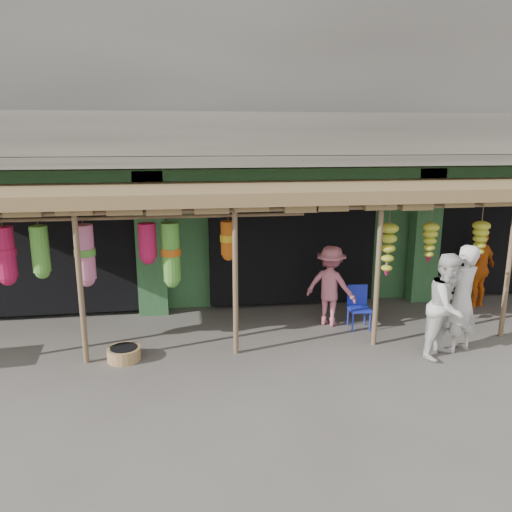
{
  "coord_description": "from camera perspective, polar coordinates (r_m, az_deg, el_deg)",
  "views": [
    {
      "loc": [
        -2.34,
        -8.18,
        3.67
      ],
      "look_at": [
        -0.97,
        1.0,
        1.43
      ],
      "focal_mm": 35.0,
      "sensor_mm": 36.0,
      "label": 1
    }
  ],
  "objects": [
    {
      "name": "ground",
      "position": [
        9.27,
        6.97,
        -9.86
      ],
      "size": [
        80.0,
        80.0,
        0.0
      ],
      "primitive_type": "plane",
      "color": "#514C47",
      "rests_on": "ground"
    },
    {
      "name": "building",
      "position": [
        13.26,
        1.71,
        12.26
      ],
      "size": [
        16.4,
        6.8,
        7.0
      ],
      "color": "gray",
      "rests_on": "ground"
    },
    {
      "name": "awning",
      "position": [
        9.31,
        5.08,
        6.81
      ],
      "size": [
        14.0,
        2.7,
        2.79
      ],
      "color": "brown",
      "rests_on": "ground"
    },
    {
      "name": "blue_chair",
      "position": [
        9.99,
        11.62,
        -5.43
      ],
      "size": [
        0.42,
        0.43,
        0.84
      ],
      "rotation": [
        0.0,
        0.0,
        -0.06
      ],
      "color": "#1B29B4",
      "rests_on": "ground"
    },
    {
      "name": "basket_mid",
      "position": [
        8.81,
        -14.85,
        -10.75
      ],
      "size": [
        0.69,
        0.69,
        0.22
      ],
      "primitive_type": "cylinder",
      "rotation": [
        0.0,
        0.0,
        -0.27
      ],
      "color": "brown",
      "rests_on": "ground"
    },
    {
      "name": "basket_right",
      "position": [
        8.93,
        -15.33,
        -10.55
      ],
      "size": [
        0.42,
        0.42,
        0.18
      ],
      "primitive_type": "cylinder",
      "rotation": [
        0.0,
        0.0,
        -0.03
      ],
      "color": "#9B8048",
      "rests_on": "ground"
    },
    {
      "name": "person_front",
      "position": [
        9.29,
        22.43,
        -4.53
      ],
      "size": [
        0.82,
        0.7,
        1.9
      ],
      "primitive_type": "imported",
      "rotation": [
        0.0,
        0.0,
        3.56
      ],
      "color": "silver",
      "rests_on": "ground"
    },
    {
      "name": "person_right",
      "position": [
        8.96,
        21.1,
        -5.36
      ],
      "size": [
        1.11,
        1.06,
        1.8
      ],
      "primitive_type": "imported",
      "rotation": [
        0.0,
        0.0,
        0.59
      ],
      "color": "silver",
      "rests_on": "ground"
    },
    {
      "name": "person_vendor",
      "position": [
        11.86,
        24.14,
        -1.28
      ],
      "size": [
        1.11,
        0.83,
        1.74
      ],
      "primitive_type": "imported",
      "rotation": [
        0.0,
        0.0,
        3.6
      ],
      "color": "orange",
      "rests_on": "ground"
    },
    {
      "name": "person_shopper",
      "position": [
        9.93,
        8.53,
        -3.38
      ],
      "size": [
        1.18,
        1.11,
        1.6
      ],
      "primitive_type": "imported",
      "rotation": [
        0.0,
        0.0,
        2.46
      ],
      "color": "#C56879",
      "rests_on": "ground"
    }
  ]
}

